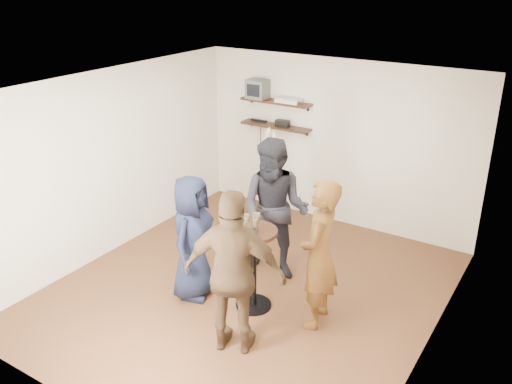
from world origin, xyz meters
TOP-DOWN VIEW (x-y plane):
  - room at (0.00, 0.00)m, footprint 4.58×5.08m
  - shelf_upper at (-1.00, 2.38)m, footprint 1.20×0.25m
  - shelf_lower at (-1.00, 2.38)m, footprint 1.20×0.25m
  - crt_monitor at (-1.33, 2.38)m, footprint 0.32×0.30m
  - dvd_deck at (-0.76, 2.38)m, footprint 0.40×0.24m
  - radio at (-0.88, 2.38)m, footprint 0.22×0.10m
  - power_strip at (-1.35, 2.42)m, footprint 0.30×0.05m
  - side_table at (-0.82, 1.91)m, footprint 0.52×0.52m
  - vase_lilies at (-0.82, 1.91)m, footprint 0.20×0.21m
  - drinks_table at (0.26, -0.25)m, footprint 0.57×0.57m
  - wine_glass_fl at (0.18, -0.28)m, footprint 0.06×0.06m
  - wine_glass_fr at (0.31, -0.30)m, footprint 0.07×0.07m
  - wine_glass_bl at (0.24, -0.20)m, footprint 0.06×0.06m
  - wine_glass_br at (0.29, -0.23)m, footprint 0.07×0.07m
  - person_plaid at (1.03, -0.12)m, footprint 0.53×0.71m
  - person_dark at (0.09, 0.52)m, footprint 1.05×0.89m
  - person_navy at (-0.52, -0.42)m, footprint 0.65×0.86m
  - person_brown at (0.51, -1.00)m, footprint 1.16×0.77m

SIDE VIEW (x-z plane):
  - side_table at x=-0.82m, z-range 0.19..0.74m
  - drinks_table at x=0.26m, z-range 0.15..1.18m
  - person_navy at x=-0.52m, z-range 0.00..1.59m
  - person_plaid at x=1.03m, z-range 0.00..1.76m
  - vase_lilies at x=-0.82m, z-range 0.36..1.42m
  - person_brown at x=0.51m, z-range 0.00..1.84m
  - person_dark at x=0.09m, z-range 0.00..1.89m
  - wine_glass_bl at x=0.24m, z-range 1.07..1.25m
  - wine_glass_fl at x=0.18m, z-range 1.07..1.26m
  - wine_glass_fr at x=0.31m, z-range 1.07..1.28m
  - wine_glass_br at x=0.29m, z-range 1.07..1.28m
  - room at x=0.00m, z-range -0.04..2.64m
  - shelf_lower at x=-1.00m, z-range 1.43..1.47m
  - power_strip at x=-1.35m, z-range 1.47..1.50m
  - radio at x=-0.88m, z-range 1.47..1.57m
  - shelf_upper at x=-1.00m, z-range 1.83..1.87m
  - dvd_deck at x=-0.76m, z-range 1.87..1.93m
  - crt_monitor at x=-1.33m, z-range 1.87..2.17m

